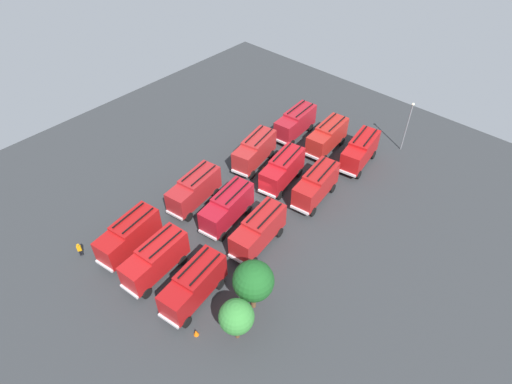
% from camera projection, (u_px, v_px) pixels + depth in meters
% --- Properties ---
extents(ground_plane, '(65.23, 65.23, 0.00)m').
position_uv_depth(ground_plane, '(256.00, 201.00, 50.59)').
color(ground_plane, '#2D3033').
extents(fire_truck_0, '(7.39, 3.27, 3.88)m').
position_uv_depth(fire_truck_0, '(295.00, 122.00, 59.21)').
color(fire_truck_0, maroon).
rests_on(fire_truck_0, ground).
extents(fire_truck_1, '(7.54, 3.87, 3.88)m').
position_uv_depth(fire_truck_1, '(255.00, 150.00, 54.37)').
color(fire_truck_1, '#A42222').
rests_on(fire_truck_1, ground).
extents(fire_truck_2, '(7.48, 3.60, 3.88)m').
position_uv_depth(fire_truck_2, '(194.00, 189.00, 48.88)').
color(fire_truck_2, maroon).
rests_on(fire_truck_2, ground).
extents(fire_truck_3, '(7.49, 3.63, 3.88)m').
position_uv_depth(fire_truck_3, '(129.00, 235.00, 43.66)').
color(fire_truck_3, '#A21213').
rests_on(fire_truck_3, ground).
extents(fire_truck_4, '(7.40, 3.31, 3.88)m').
position_uv_depth(fire_truck_4, '(327.00, 136.00, 56.70)').
color(fire_truck_4, '#A8211B').
rests_on(fire_truck_4, ground).
extents(fire_truck_5, '(7.51, 3.75, 3.88)m').
position_uv_depth(fire_truck_5, '(282.00, 169.00, 51.56)').
color(fire_truck_5, '#AD131A').
rests_on(fire_truck_5, ground).
extents(fire_truck_6, '(7.49, 3.64, 3.88)m').
position_uv_depth(fire_truck_6, '(227.00, 207.00, 46.71)').
color(fire_truck_6, maroon).
rests_on(fire_truck_6, ground).
extents(fire_truck_7, '(7.42, 3.38, 3.88)m').
position_uv_depth(fire_truck_7, '(155.00, 259.00, 41.38)').
color(fire_truck_7, '#AA1415').
rests_on(fire_truck_7, ground).
extents(fire_truck_8, '(7.50, 3.68, 3.88)m').
position_uv_depth(fire_truck_8, '(360.00, 151.00, 54.33)').
color(fire_truck_8, '#AC1214').
rests_on(fire_truck_8, ground).
extents(fire_truck_9, '(7.46, 3.53, 3.88)m').
position_uv_depth(fire_truck_9, '(316.00, 185.00, 49.47)').
color(fire_truck_9, '#A41717').
rests_on(fire_truck_9, ground).
extents(fire_truck_10, '(7.45, 3.48, 3.88)m').
position_uv_depth(fire_truck_10, '(258.00, 230.00, 44.17)').
color(fire_truck_10, '#A3191A').
rests_on(fire_truck_10, ground).
extents(fire_truck_11, '(7.48, 3.59, 3.88)m').
position_uv_depth(fire_truck_11, '(194.00, 285.00, 39.15)').
color(fire_truck_11, maroon).
rests_on(fire_truck_11, ground).
extents(firefighter_0, '(0.48, 0.41, 1.65)m').
position_uv_depth(firefighter_0, '(80.00, 249.00, 43.86)').
color(firefighter_0, black).
rests_on(firefighter_0, ground).
extents(firefighter_1, '(0.48, 0.43, 1.82)m').
position_uv_depth(firefighter_1, '(306.00, 180.00, 51.77)').
color(firefighter_1, black).
rests_on(firefighter_1, ground).
extents(tree_0, '(3.75, 3.75, 5.81)m').
position_uv_depth(tree_0, '(253.00, 281.00, 37.34)').
color(tree_0, brown).
rests_on(tree_0, ground).
extents(tree_1, '(3.07, 3.07, 4.75)m').
position_uv_depth(tree_1, '(236.00, 317.00, 35.52)').
color(tree_1, brown).
rests_on(tree_1, ground).
extents(traffic_cone_0, '(0.48, 0.48, 0.68)m').
position_uv_depth(traffic_cone_0, '(196.00, 333.00, 37.57)').
color(traffic_cone_0, '#F2600C').
rests_on(traffic_cone_0, ground).
extents(traffic_cone_1, '(0.47, 0.47, 0.67)m').
position_uv_depth(traffic_cone_1, '(197.00, 254.00, 44.18)').
color(traffic_cone_1, '#F2600C').
rests_on(traffic_cone_1, ground).
extents(traffic_cone_2, '(0.51, 0.51, 0.72)m').
position_uv_depth(traffic_cone_2, '(263.00, 169.00, 54.47)').
color(traffic_cone_2, '#F2600C').
rests_on(traffic_cone_2, ground).
extents(lamppost, '(0.36, 0.36, 7.17)m').
position_uv_depth(lamppost, '(408.00, 123.00, 55.38)').
color(lamppost, slate).
rests_on(lamppost, ground).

